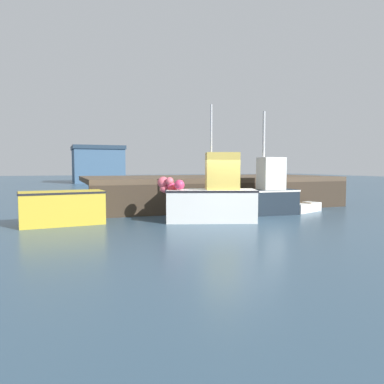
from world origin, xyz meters
name	(u,v)px	position (x,y,z in m)	size (l,w,h in m)	color
ground	(231,224)	(0.00, 0.00, -0.05)	(120.00, 160.00, 0.10)	#334C60
pier	(213,182)	(1.77, 5.80, 1.38)	(13.90, 6.52, 1.68)	brown
fishing_boat_near_left	(62,207)	(-6.27, 1.93, 0.69)	(3.23, 1.61, 1.30)	gold
fishing_boat_near_right	(212,196)	(-0.56, 0.61, 1.06)	(3.96, 2.48, 4.72)	silver
fishing_boat_mid	(265,194)	(2.62, 1.72, 0.95)	(3.33, 1.32, 4.76)	#19232D
rowboat	(304,207)	(5.02, 1.92, 0.22)	(2.14, 1.48, 0.48)	white
warehouse	(98,164)	(-0.86, 38.67, 2.50)	(6.68, 6.91, 4.96)	#385675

